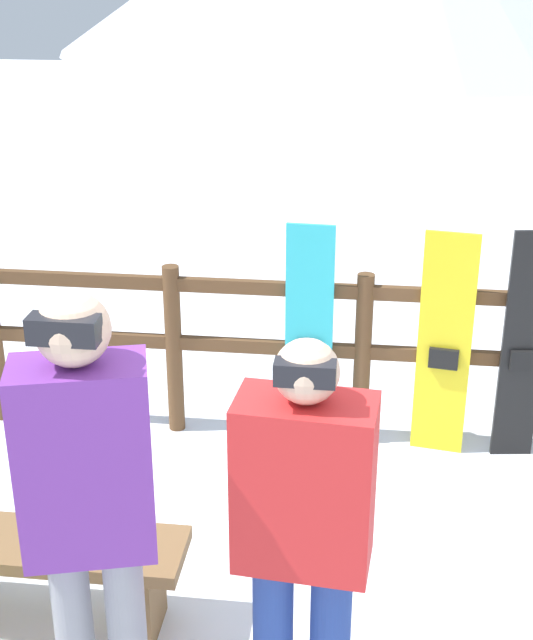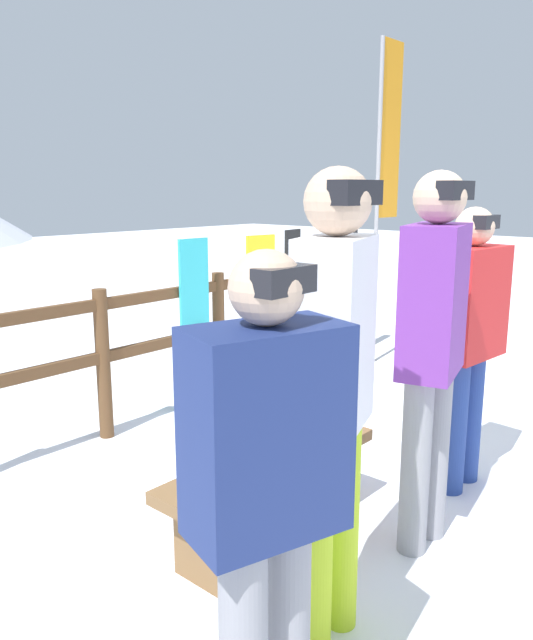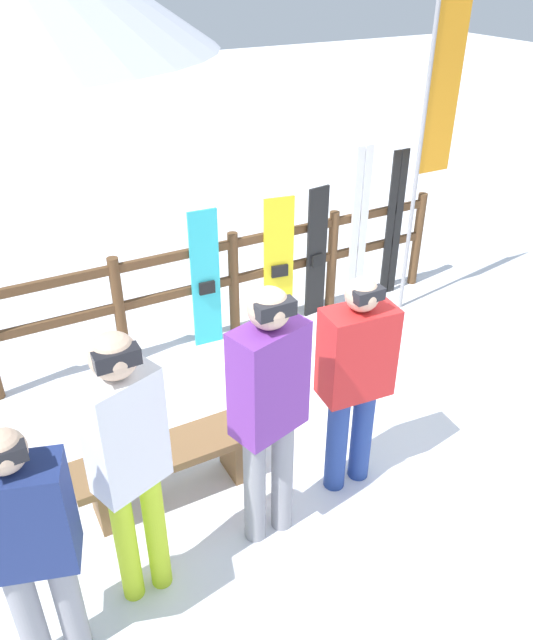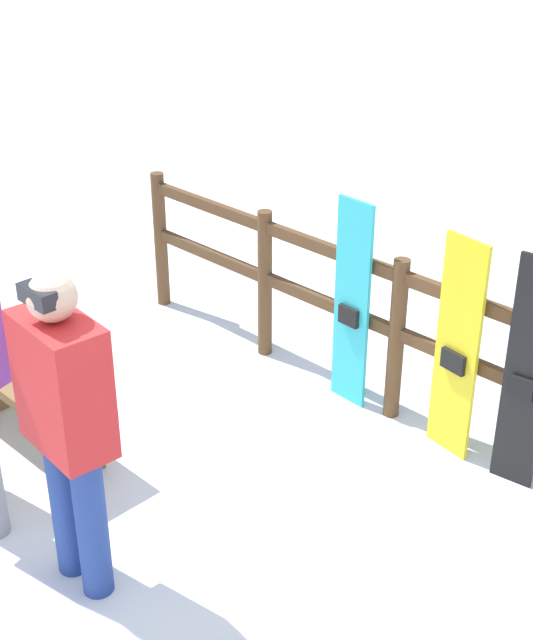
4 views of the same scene
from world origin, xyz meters
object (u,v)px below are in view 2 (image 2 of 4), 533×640
snowboard_yellow (261,313)px  ski_pair_white (325,281)px  snowboard_cyan (195,326)px  bench (272,478)px  person_red (468,331)px  snowboard_black_stripe (292,305)px  ski_pair_black (350,281)px  person_purple (432,335)px  person_white (334,373)px  person_navy (267,485)px  rental_flag (385,162)px

snowboard_yellow → ski_pair_white: ski_pair_white is taller
ski_pair_white → snowboard_cyan: bearing=-179.9°
bench → person_red: person_red is taller
person_red → snowboard_cyan: bearing=93.8°
bench → snowboard_cyan: snowboard_cyan is taller
snowboard_black_stripe → ski_pair_black: 0.97m
person_red → person_purple: person_purple is taller
person_white → snowboard_yellow: person_white is taller
person_red → snowboard_yellow: person_red is taller
person_purple → person_navy: person_purple is taller
person_white → rental_flag: size_ratio=0.58×
person_navy → ski_pair_white: size_ratio=0.93×
ski_pair_black → rental_flag: bearing=-82.1°
person_white → person_purple: bearing=2.8°
ski_pair_white → rental_flag: bearing=-33.5°
person_navy → ski_pair_white: bearing=34.0°
rental_flag → ski_pair_white: bearing=146.5°
person_navy → snowboard_cyan: person_navy is taller
person_white → ski_pair_black: size_ratio=1.13×
snowboard_black_stripe → rental_flag: size_ratio=0.44×
person_purple → ski_pair_white: person_purple is taller
person_purple → person_navy: bearing=-171.6°
bench → rental_flag: size_ratio=0.41×
person_white → person_navy: 0.61m
snowboard_yellow → ski_pair_white: (0.95, 0.00, 0.18)m
bench → ski_pair_black: (3.21, 1.71, 0.48)m
person_white → snowboard_black_stripe: person_white is taller
person_red → rental_flag: 2.96m
snowboard_black_stripe → ski_pair_black: ski_pair_black is taller
snowboard_cyan → person_purple: bearing=-104.0°
bench → person_purple: size_ratio=0.70×
ski_pair_white → person_white: bearing=-143.4°
person_red → ski_pair_white: bearing=53.9°
person_purple → ski_pair_black: person_purple is taller
person_navy → person_purple: bearing=8.4°
person_white → ski_pair_white: size_ratio=1.06×
person_purple → snowboard_black_stripe: 2.93m
snowboard_yellow → rental_flag: 1.98m
snowboard_yellow → ski_pair_black: size_ratio=0.84×
ski_pair_white → person_red: bearing=-126.1°
person_navy → ski_pair_black: bearing=31.0°
snowboard_cyan → snowboard_yellow: 0.78m
snowboard_black_stripe → ski_pair_white: ski_pair_white is taller
person_white → snowboard_yellow: (2.20, 2.33, -0.41)m
snowboard_cyan → ski_pair_black: 2.18m
snowboard_black_stripe → ski_pair_black: bearing=0.2°
person_white → snowboard_cyan: person_white is taller
snowboard_cyan → snowboard_black_stripe: 1.21m
rental_flag → person_purple: bearing=-144.9°
snowboard_cyan → ski_pair_black: bearing=0.1°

